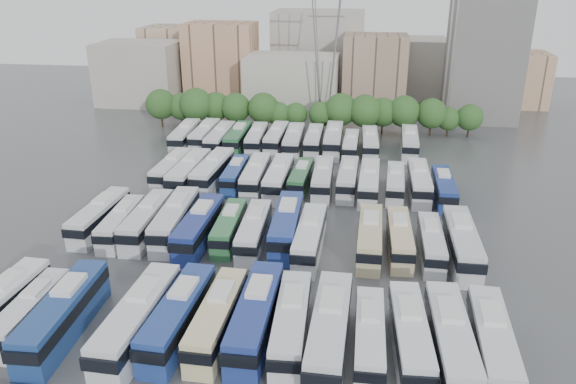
# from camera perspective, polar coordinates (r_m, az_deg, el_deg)

# --- Properties ---
(ground) EXTENTS (220.00, 220.00, 0.00)m
(ground) POSITION_cam_1_polar(r_m,az_deg,el_deg) (71.06, -1.07, -3.17)
(ground) COLOR #424447
(ground) RESTS_ON ground
(tree_line) EXTENTS (65.36, 7.62, 8.21)m
(tree_line) POSITION_cam_1_polar(r_m,az_deg,el_deg) (109.31, 1.36, 8.35)
(tree_line) COLOR black
(tree_line) RESTS_ON ground
(city_buildings) EXTENTS (102.00, 35.00, 20.00)m
(city_buildings) POSITION_cam_1_polar(r_m,az_deg,el_deg) (138.32, 0.47, 12.71)
(city_buildings) COLOR #9E998E
(city_buildings) RESTS_ON ground
(apartment_tower) EXTENTS (14.00, 14.00, 26.00)m
(apartment_tower) POSITION_cam_1_polar(r_m,az_deg,el_deg) (125.02, 19.31, 12.90)
(apartment_tower) COLOR silver
(apartment_tower) RESTS_ON ground
(electricity_pylon) EXTENTS (9.00, 6.91, 33.83)m
(electricity_pylon) POSITION_cam_1_polar(r_m,az_deg,el_deg) (114.37, 3.91, 16.16)
(electricity_pylon) COLOR slate
(electricity_pylon) RESTS_ON ground
(bus_r0_s1) EXTENTS (2.53, 11.00, 3.44)m
(bus_r0_s1) POSITION_cam_1_polar(r_m,az_deg,el_deg) (55.89, -24.69, -10.98)
(bus_r0_s1) COLOR silver
(bus_r0_s1) RESTS_ON ground
(bus_r0_s2) EXTENTS (3.41, 13.57, 4.23)m
(bus_r0_s2) POSITION_cam_1_polar(r_m,az_deg,el_deg) (53.75, -21.85, -11.38)
(bus_r0_s2) COLOR navy
(bus_r0_s2) RESTS_ON ground
(bus_r0_s4) EXTENTS (3.45, 13.80, 4.30)m
(bus_r0_s4) POSITION_cam_1_polar(r_m,az_deg,el_deg) (50.97, -14.98, -12.34)
(bus_r0_s4) COLOR silver
(bus_r0_s4) RESTS_ON ground
(bus_r0_s5) EXTENTS (3.43, 13.05, 4.06)m
(bus_r0_s5) POSITION_cam_1_polar(r_m,az_deg,el_deg) (50.87, -11.06, -12.19)
(bus_r0_s5) COLOR navy
(bus_r0_s5) RESTS_ON ground
(bus_r0_s6) EXTENTS (3.00, 12.36, 3.86)m
(bus_r0_s6) POSITION_cam_1_polar(r_m,az_deg,el_deg) (50.21, -7.17, -12.56)
(bus_r0_s6) COLOR beige
(bus_r0_s6) RESTS_ON ground
(bus_r0_s7) EXTENTS (2.99, 13.52, 4.24)m
(bus_r0_s7) POSITION_cam_1_polar(r_m,az_deg,el_deg) (49.82, -3.28, -12.44)
(bus_r0_s7) COLOR navy
(bus_r0_s7) RESTS_ON ground
(bus_r0_s8) EXTENTS (3.21, 12.59, 3.92)m
(bus_r0_s8) POSITION_cam_1_polar(r_m,az_deg,el_deg) (49.13, 0.35, -13.19)
(bus_r0_s8) COLOR silver
(bus_r0_s8) RESTS_ON ground
(bus_r0_s9) EXTENTS (3.31, 13.76, 4.30)m
(bus_r0_s9) POSITION_cam_1_polar(r_m,az_deg,el_deg) (48.11, 4.26, -13.84)
(bus_r0_s9) COLOR silver
(bus_r0_s9) RESTS_ON ground
(bus_r0_s10) EXTENTS (2.47, 11.22, 3.52)m
(bus_r0_s10) POSITION_cam_1_polar(r_m,az_deg,el_deg) (48.43, 8.28, -14.33)
(bus_r0_s10) COLOR silver
(bus_r0_s10) RESTS_ON ground
(bus_r0_s11) EXTENTS (3.29, 12.45, 3.87)m
(bus_r0_s11) POSITION_cam_1_polar(r_m,az_deg,el_deg) (48.79, 12.30, -14.09)
(bus_r0_s11) COLOR silver
(bus_r0_s11) RESTS_ON ground
(bus_r0_s12) EXTENTS (3.17, 13.24, 4.13)m
(bus_r0_s12) POSITION_cam_1_polar(r_m,az_deg,el_deg) (48.82, 16.21, -14.31)
(bus_r0_s12) COLOR silver
(bus_r0_s12) RESTS_ON ground
(bus_r0_s13) EXTENTS (3.39, 12.91, 4.02)m
(bus_r0_s13) POSITION_cam_1_polar(r_m,az_deg,el_deg) (49.65, 20.03, -14.24)
(bus_r0_s13) COLOR silver
(bus_r0_s13) RESTS_ON ground
(bus_r1_s0) EXTENTS (3.04, 12.32, 3.84)m
(bus_r1_s0) POSITION_cam_1_polar(r_m,az_deg,el_deg) (72.23, -18.59, -2.32)
(bus_r1_s0) COLOR silver
(bus_r1_s0) RESTS_ON ground
(bus_r1_s1) EXTENTS (3.01, 11.30, 3.51)m
(bus_r1_s1) POSITION_cam_1_polar(r_m,az_deg,el_deg) (70.03, -16.59, -3.00)
(bus_r1_s1) COLOR silver
(bus_r1_s1) RESTS_ON ground
(bus_r1_s2) EXTENTS (2.97, 12.69, 3.97)m
(bus_r1_s2) POSITION_cam_1_polar(r_m,az_deg,el_deg) (69.30, -14.12, -2.79)
(bus_r1_s2) COLOR silver
(bus_r1_s2) RESTS_ON ground
(bus_r1_s3) EXTENTS (3.57, 13.49, 4.19)m
(bus_r1_s3) POSITION_cam_1_polar(r_m,az_deg,el_deg) (68.51, -11.40, -2.74)
(bus_r1_s3) COLOR silver
(bus_r1_s3) RESTS_ON ground
(bus_r1_s4) EXTENTS (3.03, 13.08, 4.09)m
(bus_r1_s4) POSITION_cam_1_polar(r_m,az_deg,el_deg) (66.23, -9.03, -3.51)
(bus_r1_s4) COLOR navy
(bus_r1_s4) RESTS_ON ground
(bus_r1_s5) EXTENTS (2.76, 11.17, 3.48)m
(bus_r1_s5) POSITION_cam_1_polar(r_m,az_deg,el_deg) (66.49, -6.01, -3.53)
(bus_r1_s5) COLOR #317340
(bus_r1_s5) RESTS_ON ground
(bus_r1_s6) EXTENTS (2.96, 12.04, 3.75)m
(bus_r1_s6) POSITION_cam_1_polar(r_m,az_deg,el_deg) (64.97, -3.48, -3.95)
(bus_r1_s6) COLOR silver
(bus_r1_s6) RESTS_ON ground
(bus_r1_s7) EXTENTS (3.30, 13.49, 4.21)m
(bus_r1_s7) POSITION_cam_1_polar(r_m,az_deg,el_deg) (65.71, -0.14, -3.37)
(bus_r1_s7) COLOR navy
(bus_r1_s7) RESTS_ON ground
(bus_r1_s8) EXTENTS (2.98, 12.57, 3.93)m
(bus_r1_s8) POSITION_cam_1_polar(r_m,az_deg,el_deg) (63.18, 2.22, -4.62)
(bus_r1_s8) COLOR silver
(bus_r1_s8) RESTS_ON ground
(bus_r1_s10) EXTENTS (2.90, 12.29, 3.84)m
(bus_r1_s10) POSITION_cam_1_polar(r_m,az_deg,el_deg) (64.03, 8.32, -4.52)
(bus_r1_s10) COLOR #C5B887
(bus_r1_s10) RESTS_ON ground
(bus_r1_s11) EXTENTS (2.73, 11.60, 3.63)m
(bus_r1_s11) POSITION_cam_1_polar(r_m,az_deg,el_deg) (64.64, 11.27, -4.57)
(bus_r1_s11) COLOR beige
(bus_r1_s11) RESTS_ON ground
(bus_r1_s12) EXTENTS (2.51, 11.13, 3.49)m
(bus_r1_s12) POSITION_cam_1_polar(r_m,az_deg,el_deg) (64.35, 14.35, -5.05)
(bus_r1_s12) COLOR silver
(bus_r1_s12) RESTS_ON ground
(bus_r1_s13) EXTENTS (2.95, 13.36, 4.19)m
(bus_r1_s13) POSITION_cam_1_polar(r_m,az_deg,el_deg) (64.55, 17.24, -4.95)
(bus_r1_s13) COLOR silver
(bus_r1_s13) RESTS_ON ground
(bus_r2_s1) EXTENTS (2.98, 12.34, 3.85)m
(bus_r2_s1) POSITION_cam_1_polar(r_m,az_deg,el_deg) (85.94, -11.71, 2.29)
(bus_r2_s1) COLOR silver
(bus_r2_s1) RESTS_ON ground
(bus_r2_s2) EXTENTS (3.22, 13.40, 4.19)m
(bus_r2_s2) POSITION_cam_1_polar(r_m,az_deg,el_deg) (83.74, -9.99, 2.00)
(bus_r2_s2) COLOR silver
(bus_r2_s2) RESTS_ON ground
(bus_r2_s3) EXTENTS (3.61, 13.54, 4.21)m
(bus_r2_s3) POSITION_cam_1_polar(r_m,az_deg,el_deg) (83.62, -7.65, 2.12)
(bus_r2_s3) COLOR silver
(bus_r2_s3) RESTS_ON ground
(bus_r2_s4) EXTENTS (2.59, 10.96, 3.42)m
(bus_r2_s4) POSITION_cam_1_polar(r_m,az_deg,el_deg) (83.04, -5.39, 1.80)
(bus_r2_s4) COLOR navy
(bus_r2_s4) RESTS_ON ground
(bus_r2_s5) EXTENTS (3.04, 12.67, 3.96)m
(bus_r2_s5) POSITION_cam_1_polar(r_m,az_deg,el_deg) (81.53, -3.31, 1.67)
(bus_r2_s5) COLOR silver
(bus_r2_s5) RESTS_ON ground
(bus_r2_s6) EXTENTS (2.92, 12.91, 4.04)m
(bus_r2_s6) POSITION_cam_1_polar(r_m,az_deg,el_deg) (80.52, -0.96, 1.47)
(bus_r2_s6) COLOR silver
(bus_r2_s6) RESTS_ON ground
(bus_r2_s7) EXTENTS (2.84, 10.99, 3.42)m
(bus_r2_s7) POSITION_cam_1_polar(r_m,az_deg,el_deg) (81.31, 1.32, 1.45)
(bus_r2_s7) COLOR #2C683A
(bus_r2_s7) RESTS_ON ground
(bus_r2_s8) EXTENTS (2.85, 12.19, 3.81)m
(bus_r2_s8) POSITION_cam_1_polar(r_m,az_deg,el_deg) (80.65, 3.55, 1.38)
(bus_r2_s8) COLOR silver
(bus_r2_s8) RESTS_ON ground
(bus_r2_s9) EXTENTS (2.88, 12.05, 3.76)m
(bus_r2_s9) POSITION_cam_1_polar(r_m,az_deg,el_deg) (81.10, 6.09, 1.40)
(bus_r2_s9) COLOR silver
(bus_r2_s9) RESTS_ON ground
(bus_r2_s10) EXTENTS (3.08, 12.52, 3.91)m
(bus_r2_s10) POSITION_cam_1_polar(r_m,az_deg,el_deg) (79.80, 8.24, 0.99)
(bus_r2_s10) COLOR silver
(bus_r2_s10) RESTS_ON ground
(bus_r2_s11) EXTENTS (2.97, 11.33, 3.52)m
(bus_r2_s11) POSITION_cam_1_polar(r_m,az_deg,el_deg) (80.68, 10.83, 0.92)
(bus_r2_s11) COLOR silver
(bus_r2_s11) RESTS_ON ground
(bus_r2_s12) EXTENTS (2.76, 12.55, 3.94)m
(bus_r2_s12) POSITION_cam_1_polar(r_m,az_deg,el_deg) (81.17, 13.18, 1.00)
(bus_r2_s12) COLOR silver
(bus_r2_s12) RESTS_ON ground
(bus_r2_s13) EXTENTS (2.65, 11.69, 3.66)m
(bus_r2_s13) POSITION_cam_1_polar(r_m,az_deg,el_deg) (80.19, 15.53, 0.40)
(bus_r2_s13) COLOR navy
(bus_r2_s13) RESTS_ON ground
(bus_r3_s0) EXTENTS (3.35, 12.90, 4.01)m
(bus_r3_s0) POSITION_cam_1_polar(r_m,az_deg,el_deg) (102.52, -10.43, 5.65)
(bus_r3_s0) COLOR silver
(bus_r3_s0) RESTS_ON ground
(bus_r3_s1) EXTENTS (2.75, 12.60, 3.95)m
(bus_r3_s1) POSITION_cam_1_polar(r_m,az_deg,el_deg) (102.46, -8.43, 5.75)
(bus_r3_s1) COLOR silver
(bus_r3_s1) RESTS_ON ground
(bus_r3_s2) EXTENTS (2.86, 12.92, 4.05)m
(bus_r3_s2) POSITION_cam_1_polar(r_m,az_deg,el_deg) (99.70, -6.90, 5.40)
(bus_r3_s2) COLOR silver
(bus_r3_s2) RESTS_ON ground
(bus_r3_s3) EXTENTS (2.82, 12.59, 3.94)m
(bus_r3_s3) POSITION_cam_1_polar(r_m,az_deg,el_deg) (100.04, -5.09, 5.50)
(bus_r3_s3) COLOR #2F6D40
(bus_r3_s3) RESTS_ON ground
(bus_r3_s4) EXTENTS (3.19, 12.29, 3.82)m
(bus_r3_s4) POSITION_cam_1_polar(r_m,az_deg,el_deg) (99.54, -3.21, 5.43)
(bus_r3_s4) COLOR silver
(bus_r3_s4) RESTS_ON ground
(bus_r3_s5) EXTENTS (2.89, 12.63, 3.95)m
(bus_r3_s5) POSITION_cam_1_polar(r_m,az_deg,el_deg) (99.43, -1.19, 5.48)
(bus_r3_s5) COLOR silver
(bus_r3_s5) RESTS_ON ground
(bus_r3_s6) EXTENTS (3.23, 13.10, 4.09)m
(bus_r3_s6) POSITION_cam_1_polar(r_m,az_deg,el_deg) (97.70, 0.59, 5.22)
(bus_r3_s6) COLOR silver
(bus_r3_s6) RESTS_ON ground
(bus_r3_s7) EXTENTS (2.77, 12.17, 3.81)m
(bus_r3_s7) POSITION_cam_1_polar(r_m,az_deg,el_deg) (98.44, 2.64, 5.25)
(bus_r3_s7) COLOR silver
(bus_r3_s7) RESTS_ON ground
(bus_r3_s8) EXTENTS (3.00, 13.33, 4.17)m
(bus_r3_s8) POSITION_cam_1_polar(r_m,az_deg,el_deg) (98.69, 4.63, 5.35)
(bus_r3_s8) COLOR silver
(bus_r3_s8) RESTS_ON ground
(bus_r3_s9) EXTENTS (2.64, 11.18, 3.49)m
(bus_r3_s9) POSITION_cam_1_polar(r_m,az_deg,el_deg) (96.94, 6.39, 4.77)
(bus_r3_s9) COLOR silver
(bus_r3_s9) RESTS_ON ground
(bus_r3_s10) EXTENTS (2.97, 12.30, 3.84)m
(bus_r3_s10) POSITION_cam_1_polar(r_m,az_deg,el_deg) (97.89, 8.32, 4.95)
(bus_r3_s10) COLOR silver
(bus_r3_s10) RESTS_ON ground
(bus_r3_s12) EXTENTS (3.26, 12.77, 3.98)m
(bus_r3_s12) POSITION_cam_1_polar(r_m,az_deg,el_deg) (99.20, 12.25, 4.94)
(bus_r3_s12) COLOR silver
(bus_r3_s12) RESTS_ON ground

